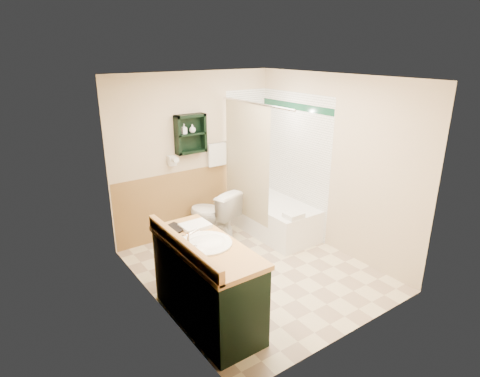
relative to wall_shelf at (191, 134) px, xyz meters
name	(u,v)px	position (x,y,z in m)	size (l,w,h in m)	color
floor	(255,270)	(0.10, -1.41, -1.55)	(3.00, 3.00, 0.00)	beige
back_wall	(194,155)	(0.10, 0.11, -0.35)	(2.60, 0.04, 2.40)	beige
left_wall	(152,206)	(-1.22, -1.41, -0.35)	(0.04, 3.00, 2.40)	beige
right_wall	(333,164)	(1.42, -1.41, -0.35)	(0.04, 3.00, 2.40)	beige
ceiling	(257,75)	(0.10, -1.41, 0.87)	(2.60, 3.00, 0.04)	white
wainscot_left	(159,266)	(-1.19, -1.41, -1.05)	(2.98, 2.98, 1.00)	#AB8045
wainscot_back	(197,200)	(0.10, 0.08, -1.05)	(2.58, 2.58, 1.00)	#AB8045
mirror_frame	(179,192)	(-1.17, -1.96, -0.05)	(1.30, 1.30, 1.00)	brown
mirror_glass	(180,192)	(-1.17, -1.96, -0.05)	(1.20, 1.20, 0.90)	white
tile_right	(293,163)	(1.38, -0.66, -0.50)	(1.50, 1.50, 2.10)	white
tile_back	(251,155)	(1.13, 0.07, -0.50)	(0.95, 0.95, 2.10)	white
tile_accent	(295,106)	(1.37, -0.66, 0.35)	(1.50, 1.50, 0.10)	#12422B
wall_shelf	(191,134)	(0.00, 0.00, 0.00)	(0.45, 0.15, 0.55)	black
hair_dryer	(172,161)	(-0.30, 0.02, -0.35)	(0.10, 0.24, 0.18)	silver
towel_bar	(216,143)	(0.45, 0.04, -0.20)	(0.40, 0.06, 0.40)	white
curtain_rod	(254,103)	(0.63, -0.66, 0.45)	(0.03, 0.03, 1.60)	silver
shower_curtain	(246,162)	(0.63, -0.48, -0.40)	(1.05, 1.05, 1.70)	beige
vanity	(207,283)	(-0.89, -1.91, -1.10)	(0.59, 1.41, 0.89)	black
bathtub	(272,216)	(1.03, -0.61, -1.30)	(0.74, 1.50, 0.49)	white
toilet	(212,216)	(0.11, -0.37, -1.16)	(0.45, 0.80, 0.79)	white
counter_towel	(195,226)	(-0.79, -1.52, -0.64)	(0.30, 0.23, 0.04)	white
vanity_book	(170,222)	(-1.06, -1.46, -0.54)	(0.17, 0.02, 0.23)	black
tub_towel	(294,215)	(0.87, -1.25, -1.02)	(0.25, 0.21, 0.07)	white
soap_bottle_a	(184,131)	(-0.10, -0.01, 0.05)	(0.06, 0.14, 0.06)	white
soap_bottle_b	(192,129)	(0.03, -0.01, 0.06)	(0.09, 0.12, 0.09)	white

